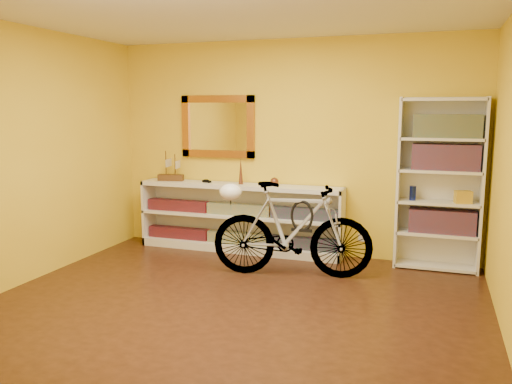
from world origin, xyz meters
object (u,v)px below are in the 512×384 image
(helmet, at_px, (231,192))
(console_unit, at_px, (240,218))
(bicycle, at_px, (292,230))
(bookcase, at_px, (439,185))

(helmet, bearing_deg, console_unit, 104.97)
(console_unit, bearing_deg, bicycle, -40.72)
(console_unit, xyz_separation_m, helmet, (0.23, -0.88, 0.47))
(console_unit, bearing_deg, helmet, -75.03)
(console_unit, bearing_deg, bookcase, 0.61)
(bookcase, xyz_separation_m, bicycle, (-1.45, -0.79, -0.44))
(bicycle, bearing_deg, helmet, 90.00)
(bicycle, bearing_deg, console_unit, 39.23)
(console_unit, distance_m, bookcase, 2.40)
(bookcase, distance_m, bicycle, 1.71)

